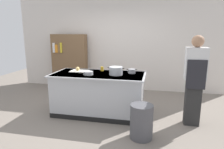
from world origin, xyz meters
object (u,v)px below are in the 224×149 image
object	(u,v)px
juice_cup	(102,69)
bookshelf	(70,62)
mixing_bowl	(88,73)
person_chef	(195,79)
sauce_pan	(132,71)
onion	(78,69)
stock_pot	(116,71)
trash_bin	(141,122)

from	to	relation	value
juice_cup	bookshelf	distance (m)	2.11
bookshelf	mixing_bowl	bearing A→B (deg)	-56.67
person_chef	bookshelf	world-z (taller)	person_chef
person_chef	sauce_pan	bearing A→B (deg)	63.11
juice_cup	onion	bearing A→B (deg)	-160.67
sauce_pan	juice_cup	bearing A→B (deg)	171.29
juice_cup	stock_pot	bearing A→B (deg)	-40.45
onion	stock_pot	size ratio (longest dim) A/B	0.26
mixing_bowl	juice_cup	size ratio (longest dim) A/B	2.02
trash_bin	person_chef	xyz separation A→B (m)	(0.92, 0.72, 0.62)
stock_pot	juice_cup	bearing A→B (deg)	139.55
juice_cup	trash_bin	xyz separation A→B (m)	(0.99, -1.15, -0.65)
onion	juice_cup	xyz separation A→B (m)	(0.52, 0.18, -0.01)
stock_pot	person_chef	xyz separation A→B (m)	(1.52, -0.10, -0.07)
juice_cup	person_chef	bearing A→B (deg)	-12.58
onion	juice_cup	bearing A→B (deg)	19.33
trash_bin	bookshelf	distance (m)	3.66
sauce_pan	person_chef	xyz separation A→B (m)	(1.22, -0.32, -0.03)
onion	sauce_pan	distance (m)	1.21
mixing_bowl	juice_cup	distance (m)	0.49
trash_bin	onion	bearing A→B (deg)	147.28
stock_pot	sauce_pan	xyz separation A→B (m)	(0.31, 0.22, -0.04)
onion	person_chef	bearing A→B (deg)	-5.74
sauce_pan	mixing_bowl	size ratio (longest dim) A/B	1.10
trash_bin	bookshelf	bearing A→B (deg)	132.71
stock_pot	onion	bearing A→B (deg)	170.91
onion	trash_bin	size ratio (longest dim) A/B	0.15
stock_pot	sauce_pan	distance (m)	0.38
stock_pot	person_chef	size ratio (longest dim) A/B	0.20
sauce_pan	juice_cup	xyz separation A→B (m)	(-0.69, 0.11, 0.00)
onion	stock_pot	distance (m)	0.91
sauce_pan	mixing_bowl	bearing A→B (deg)	-158.20
onion	mixing_bowl	size ratio (longest dim) A/B	0.45
stock_pot	trash_bin	world-z (taller)	stock_pot
juice_cup	bookshelf	world-z (taller)	bookshelf
stock_pot	juice_cup	distance (m)	0.50
trash_bin	mixing_bowl	bearing A→B (deg)	149.06
juice_cup	person_chef	distance (m)	1.95
stock_pot	juice_cup	xyz separation A→B (m)	(-0.38, 0.33, -0.03)
juice_cup	person_chef	size ratio (longest dim) A/B	0.06
stock_pot	mixing_bowl	bearing A→B (deg)	-167.34
mixing_bowl	juice_cup	world-z (taller)	juice_cup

